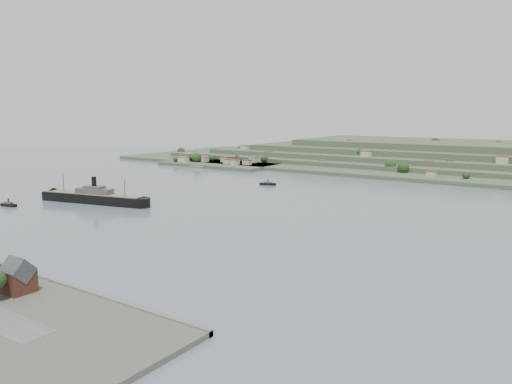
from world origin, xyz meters
The scene contains 6 objects.
ground centered at (0.00, 0.00, 0.00)m, with size 1400.00×1400.00×0.00m, color slate.
gabled_building centered at (27.50, -164.00, 8.19)m, with size 10.40×10.18×14.09m.
far_peninsula centered at (27.91, 393.10, 11.88)m, with size 760.00×309.00×30.00m.
steamship centered at (-115.92, -22.58, 4.56)m, with size 101.95×32.45×24.71m.
tugboat centered at (-153.82, -66.67, 1.50)m, with size 14.05×5.88×6.13m.
ferry_west centered at (-53.86, 133.66, 1.42)m, with size 16.21×9.97×5.90m.
Camera 1 is at (205.31, -262.38, 70.55)m, focal length 35.00 mm.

